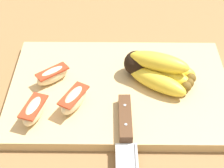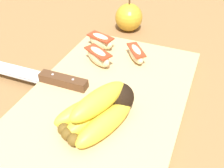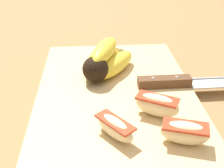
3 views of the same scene
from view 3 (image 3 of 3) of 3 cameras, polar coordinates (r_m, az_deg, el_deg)
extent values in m
plane|color=olive|center=(0.56, 2.76, -2.87)|extent=(6.00, 6.00, 0.00)
cube|color=tan|center=(0.55, 0.68, -1.88)|extent=(0.43, 0.29, 0.02)
sphere|color=black|center=(0.56, -3.21, 2.89)|extent=(0.05, 0.05, 0.05)
ellipsoid|color=yellow|center=(0.60, 0.73, 3.81)|extent=(0.12, 0.10, 0.04)
sphere|color=brown|center=(0.65, 1.75, 5.94)|extent=(0.02, 0.02, 0.02)
ellipsoid|color=yellow|center=(0.61, -1.17, 4.13)|extent=(0.13, 0.08, 0.04)
sphere|color=brown|center=(0.65, 0.71, 6.12)|extent=(0.02, 0.02, 0.02)
ellipsoid|color=yellow|center=(0.61, -3.03, 4.44)|extent=(0.13, 0.07, 0.04)
sphere|color=brown|center=(0.66, -0.54, 6.31)|extent=(0.02, 0.02, 0.02)
ellipsoid|color=yellow|center=(0.59, -1.43, 6.45)|extent=(0.12, 0.08, 0.04)
cube|color=#51331E|center=(0.56, 10.04, 0.42)|extent=(0.02, 0.10, 0.02)
cylinder|color=#B2B2B7|center=(0.55, 7.86, 1.18)|extent=(0.01, 0.01, 0.00)
cylinder|color=#B2B2B7|center=(0.56, 12.33, 1.35)|extent=(0.01, 0.01, 0.00)
ellipsoid|color=beige|center=(0.43, 13.80, -9.12)|extent=(0.05, 0.07, 0.04)
cube|color=#B2381E|center=(0.42, 13.98, -7.92)|extent=(0.05, 0.07, 0.00)
ellipsoid|color=beige|center=(0.47, 8.63, -4.09)|extent=(0.06, 0.08, 0.04)
cube|color=#B2381E|center=(0.47, 8.74, -2.82)|extent=(0.06, 0.07, 0.00)
ellipsoid|color=beige|center=(0.43, 0.58, -8.45)|extent=(0.07, 0.06, 0.03)
cube|color=#B2381E|center=(0.42, 0.58, -7.36)|extent=(0.06, 0.06, 0.00)
camera|label=1|loc=(0.75, 57.99, 34.38)|focal=58.18mm
camera|label=2|loc=(0.82, -13.92, 31.70)|focal=41.46mm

